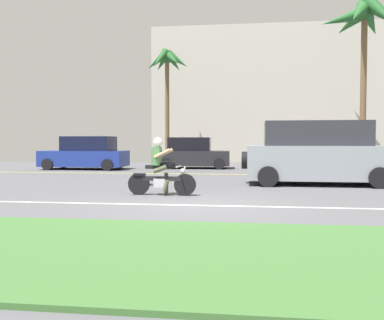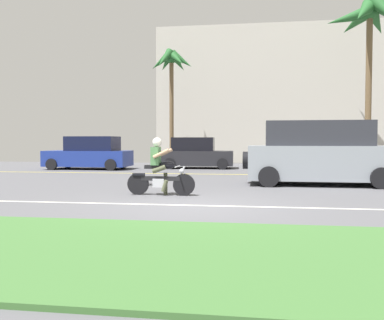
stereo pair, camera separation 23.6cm
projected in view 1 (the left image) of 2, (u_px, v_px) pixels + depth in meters
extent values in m
cube|color=#545459|center=(208.00, 191.00, 12.40)|extent=(56.00, 30.00, 0.04)
cube|color=#3D6B33|center=(154.00, 252.00, 5.36)|extent=(56.00, 3.80, 0.06)
cube|color=silver|center=(195.00, 205.00, 9.42)|extent=(50.40, 0.12, 0.01)
cube|color=yellow|center=(221.00, 174.00, 18.26)|extent=(50.40, 0.12, 0.01)
cylinder|color=black|center=(185.00, 185.00, 11.09)|extent=(0.57, 0.10, 0.57)
cylinder|color=black|center=(139.00, 184.00, 11.28)|extent=(0.57, 0.10, 0.57)
cylinder|color=#B7BAC1|center=(181.00, 176.00, 11.10)|extent=(0.26, 0.05, 0.49)
cube|color=black|center=(162.00, 179.00, 11.18)|extent=(1.03, 0.12, 0.11)
cube|color=#B7BAC1|center=(160.00, 183.00, 11.19)|extent=(0.31, 0.20, 0.23)
ellipsoid|color=black|center=(168.00, 165.00, 11.14)|extent=(0.42, 0.23, 0.21)
cube|color=black|center=(155.00, 167.00, 11.20)|extent=(0.46, 0.22, 0.09)
cube|color=black|center=(139.00, 174.00, 11.27)|extent=(0.31, 0.16, 0.06)
cylinder|color=#B7BAC1|center=(178.00, 167.00, 11.10)|extent=(0.05, 0.59, 0.03)
sphere|color=#B7BAC1|center=(183.00, 171.00, 11.09)|extent=(0.13, 0.13, 0.13)
cylinder|color=#B7BAC1|center=(153.00, 185.00, 11.34)|extent=(0.47, 0.08, 0.07)
cube|color=#4C7F4C|center=(157.00, 156.00, 11.17)|extent=(0.21, 0.31, 0.47)
sphere|color=silver|center=(158.00, 142.00, 11.15)|extent=(0.25, 0.25, 0.25)
cylinder|color=#51563D|center=(160.00, 169.00, 11.08)|extent=(0.38, 0.13, 0.24)
cylinder|color=#51563D|center=(162.00, 169.00, 11.26)|extent=(0.38, 0.13, 0.24)
cylinder|color=#51563D|center=(166.00, 184.00, 11.30)|extent=(0.11, 0.11, 0.58)
cylinder|color=#51563D|center=(166.00, 186.00, 11.06)|extent=(0.19, 0.11, 0.32)
cylinder|color=tan|center=(162.00, 154.00, 10.96)|extent=(0.43, 0.09, 0.27)
cylinder|color=tan|center=(165.00, 153.00, 11.33)|extent=(0.43, 0.09, 0.27)
cube|color=#8C939E|center=(318.00, 162.00, 13.98)|extent=(4.56, 2.11, 1.09)
cube|color=#2D2F36|center=(315.00, 134.00, 13.95)|extent=(3.29, 1.80, 0.79)
cylinder|color=black|center=(268.00, 177.00, 13.22)|extent=(0.64, 0.23, 0.64)
cylinder|color=black|center=(379.00, 178.00, 12.75)|extent=(0.64, 0.23, 0.64)
cylinder|color=black|center=(266.00, 172.00, 15.25)|extent=(0.64, 0.23, 0.64)
cylinder|color=black|center=(362.00, 173.00, 14.78)|extent=(0.64, 0.23, 0.64)
cylinder|color=black|center=(245.00, 160.00, 14.32)|extent=(0.21, 0.58, 0.58)
cube|color=navy|center=(84.00, 158.00, 21.51)|extent=(4.18, 1.85, 0.77)
cube|color=black|center=(89.00, 144.00, 21.44)|extent=(2.42, 1.59, 0.71)
cylinder|color=black|center=(119.00, 163.00, 22.23)|extent=(0.56, 0.18, 0.56)
cylinder|color=black|center=(64.00, 163.00, 22.63)|extent=(0.56, 0.18, 0.56)
cylinder|color=black|center=(107.00, 165.00, 20.41)|extent=(0.56, 0.18, 0.56)
cylinder|color=black|center=(47.00, 164.00, 20.81)|extent=(0.56, 0.18, 0.56)
cube|color=#232328|center=(194.00, 158.00, 22.32)|extent=(3.75, 1.92, 0.75)
cube|color=black|center=(190.00, 144.00, 22.31)|extent=(2.19, 1.61, 0.69)
cylinder|color=black|center=(166.00, 164.00, 21.57)|extent=(0.57, 0.20, 0.56)
cylinder|color=black|center=(219.00, 164.00, 21.33)|extent=(0.57, 0.20, 0.56)
cylinder|color=black|center=(171.00, 162.00, 23.33)|extent=(0.57, 0.20, 0.56)
cylinder|color=black|center=(220.00, 162.00, 23.10)|extent=(0.57, 0.20, 0.56)
cube|color=#232328|center=(309.00, 160.00, 20.49)|extent=(4.49, 1.93, 0.71)
cube|color=black|center=(315.00, 146.00, 20.44)|extent=(2.63, 1.60, 0.66)
cylinder|color=black|center=(338.00, 164.00, 21.23)|extent=(0.57, 0.21, 0.56)
cylinder|color=black|center=(273.00, 164.00, 21.48)|extent=(0.57, 0.21, 0.56)
cylinder|color=black|center=(348.00, 166.00, 19.53)|extent=(0.57, 0.21, 0.56)
cylinder|color=black|center=(277.00, 166.00, 19.78)|extent=(0.57, 0.21, 0.56)
cylinder|color=brown|center=(167.00, 111.00, 26.08)|extent=(0.26, 0.26, 6.43)
sphere|color=#235B28|center=(167.00, 58.00, 25.94)|extent=(0.66, 0.66, 0.66)
cone|color=#235B28|center=(178.00, 60.00, 25.79)|extent=(1.55, 0.69, 1.28)
cone|color=#235B28|center=(174.00, 62.00, 26.49)|extent=(1.15, 1.59, 1.26)
cone|color=#235B28|center=(162.00, 62.00, 26.51)|extent=(1.36, 1.51, 1.25)
cone|color=#235B28|center=(157.00, 61.00, 26.12)|extent=(1.55, 0.73, 1.30)
cone|color=#235B28|center=(160.00, 59.00, 25.42)|extent=(1.16, 1.51, 1.38)
cone|color=#235B28|center=(173.00, 59.00, 25.40)|extent=(1.41, 1.50, 1.20)
cylinder|color=brown|center=(363.00, 90.00, 23.55)|extent=(0.33, 0.33, 8.40)
sphere|color=#235B28|center=(365.00, 13.00, 23.37)|extent=(0.86, 0.86, 0.86)
cone|color=#235B28|center=(370.00, 22.00, 24.21)|extent=(2.02, 2.58, 1.79)
cone|color=#235B28|center=(351.00, 23.00, 24.38)|extent=(1.90, 2.62, 1.54)
cone|color=#235B28|center=(344.00, 19.00, 23.58)|extent=(2.53, 0.99, 1.35)
cone|color=#235B28|center=(359.00, 13.00, 22.53)|extent=(1.96, 2.57, 1.91)
cone|color=#235B28|center=(381.00, 12.00, 22.43)|extent=(2.00, 2.38, 2.24)
cube|color=#BCB7AD|center=(295.00, 96.00, 29.46)|extent=(19.26, 4.00, 9.00)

